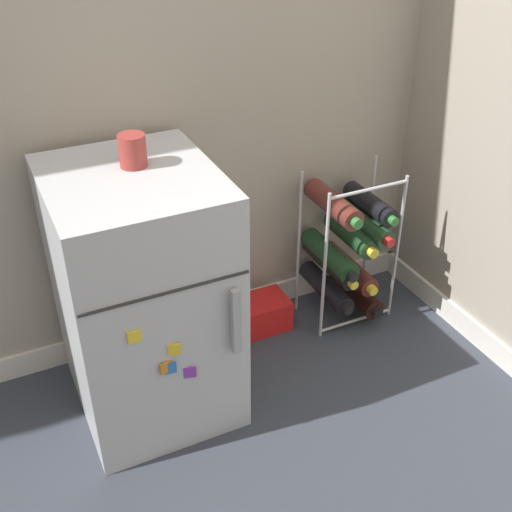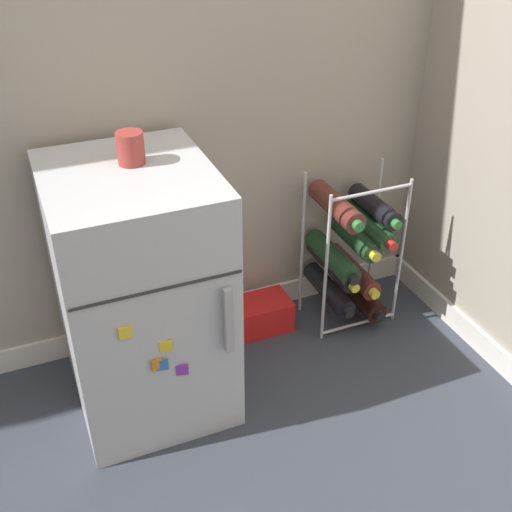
{
  "view_description": "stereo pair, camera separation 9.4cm",
  "coord_description": "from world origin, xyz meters",
  "px_view_note": "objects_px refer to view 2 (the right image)",
  "views": [
    {
      "loc": [
        -0.68,
        -1.3,
        1.55
      ],
      "look_at": [
        0.1,
        0.33,
        0.4
      ],
      "focal_mm": 45.0,
      "sensor_mm": 36.0,
      "label": 1
    },
    {
      "loc": [
        -0.59,
        -1.33,
        1.55
      ],
      "look_at": [
        0.1,
        0.33,
        0.4
      ],
      "focal_mm": 45.0,
      "sensor_mm": 36.0,
      "label": 2
    }
  ],
  "objects_px": {
    "wine_rack": "(349,252)",
    "soda_box": "(252,316)",
    "mini_fridge": "(141,293)",
    "fridge_top_cup": "(130,148)"
  },
  "relations": [
    {
      "from": "wine_rack",
      "to": "soda_box",
      "type": "distance_m",
      "value": 0.44
    },
    {
      "from": "mini_fridge",
      "to": "wine_rack",
      "type": "bearing_deg",
      "value": 8.11
    },
    {
      "from": "mini_fridge",
      "to": "fridge_top_cup",
      "type": "bearing_deg",
      "value": 61.26
    },
    {
      "from": "wine_rack",
      "to": "fridge_top_cup",
      "type": "bearing_deg",
      "value": -175.39
    },
    {
      "from": "soda_box",
      "to": "fridge_top_cup",
      "type": "relative_size",
      "value": 3.2
    },
    {
      "from": "mini_fridge",
      "to": "wine_rack",
      "type": "relative_size",
      "value": 1.35
    },
    {
      "from": "mini_fridge",
      "to": "wine_rack",
      "type": "distance_m",
      "value": 0.82
    },
    {
      "from": "soda_box",
      "to": "fridge_top_cup",
      "type": "xyz_separation_m",
      "value": [
        -0.41,
        -0.12,
        0.79
      ]
    },
    {
      "from": "wine_rack",
      "to": "mini_fridge",
      "type": "bearing_deg",
      "value": -171.89
    },
    {
      "from": "mini_fridge",
      "to": "soda_box",
      "type": "relative_size",
      "value": 2.75
    }
  ]
}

